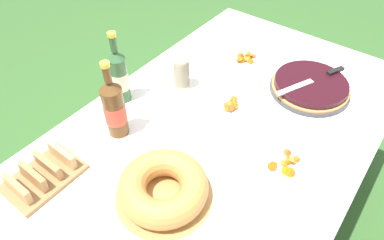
% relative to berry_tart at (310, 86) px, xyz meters
% --- Properties ---
extents(ground_plane, '(16.00, 16.00, 0.00)m').
position_rel_berry_tart_xyz_m(ground_plane, '(-0.41, 0.19, -0.81)').
color(ground_plane, '#335B28').
extents(garden_table, '(1.72, 1.07, 0.78)m').
position_rel_berry_tart_xyz_m(garden_table, '(-0.41, 0.19, -0.10)').
color(garden_table, brown).
rests_on(garden_table, ground_plane).
extents(tablecloth, '(1.73, 1.08, 0.10)m').
position_rel_berry_tart_xyz_m(tablecloth, '(-0.41, 0.19, -0.04)').
color(tablecloth, white).
rests_on(tablecloth, garden_table).
extents(berry_tart, '(0.35, 0.35, 0.06)m').
position_rel_berry_tart_xyz_m(berry_tart, '(0.00, 0.00, 0.00)').
color(berry_tart, '#38383D').
rests_on(berry_tart, tablecloth).
extents(serving_knife, '(0.35, 0.18, 0.01)m').
position_rel_berry_tart_xyz_m(serving_knife, '(0.03, -0.01, 0.04)').
color(serving_knife, silver).
rests_on(serving_knife, berry_tart).
extents(bundt_cake, '(0.33, 0.33, 0.10)m').
position_rel_berry_tart_xyz_m(bundt_cake, '(-0.82, 0.16, 0.02)').
color(bundt_cake, '#B78447').
rests_on(bundt_cake, tablecloth).
extents(cup_stack, '(0.07, 0.07, 0.16)m').
position_rel_berry_tart_xyz_m(cup_stack, '(-0.32, 0.48, 0.05)').
color(cup_stack, beige).
rests_on(cup_stack, tablecloth).
extents(cider_bottle_green, '(0.08, 0.08, 0.33)m').
position_rel_berry_tart_xyz_m(cider_bottle_green, '(-0.54, 0.64, 0.10)').
color(cider_bottle_green, '#2D562D').
rests_on(cider_bottle_green, tablecloth).
extents(cider_bottle_amber, '(0.08, 0.08, 0.33)m').
position_rel_berry_tart_xyz_m(cider_bottle_amber, '(-0.70, 0.50, 0.10)').
color(cider_bottle_amber, brown).
rests_on(cider_bottle_amber, tablecloth).
extents(snack_plate_near, '(0.21, 0.21, 0.05)m').
position_rel_berry_tart_xyz_m(snack_plate_near, '(-0.46, -0.10, -0.02)').
color(snack_plate_near, white).
rests_on(snack_plate_near, tablecloth).
extents(snack_plate_left, '(0.19, 0.19, 0.05)m').
position_rel_berry_tart_xyz_m(snack_plate_left, '(-0.32, 0.21, -0.01)').
color(snack_plate_left, white).
rests_on(snack_plate_left, tablecloth).
extents(snack_plate_far, '(0.21, 0.21, 0.06)m').
position_rel_berry_tart_xyz_m(snack_plate_far, '(0.02, 0.34, -0.01)').
color(snack_plate_far, white).
rests_on(snack_plate_far, tablecloth).
extents(bread_board, '(0.26, 0.18, 0.07)m').
position_rel_berry_tart_xyz_m(bread_board, '(-1.02, 0.55, -0.00)').
color(bread_board, olive).
rests_on(bread_board, tablecloth).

